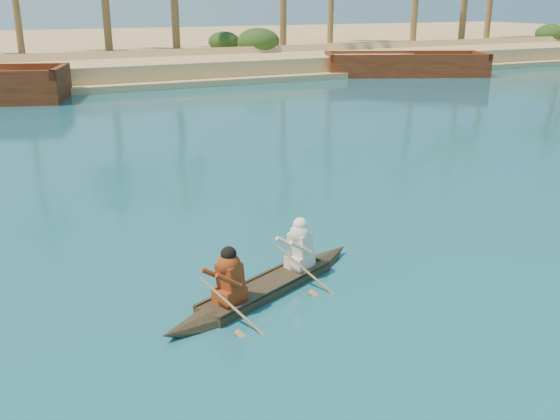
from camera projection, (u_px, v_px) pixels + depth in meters
name	position (u px, v px, depth m)	size (l,w,h in m)	color
ground	(264.00, 211.00, 15.05)	(160.00, 160.00, 0.00)	navy
sandy_embankment	(45.00, 51.00, 54.90)	(150.00, 51.00, 1.50)	tan
shrub_cluster	(70.00, 57.00, 41.55)	(100.00, 6.00, 2.40)	#213714
canoe	(267.00, 279.00, 10.84)	(4.55, 2.46, 1.29)	#3B3220
barge_right	(405.00, 66.00, 42.02)	(11.11, 7.40, 1.76)	maroon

